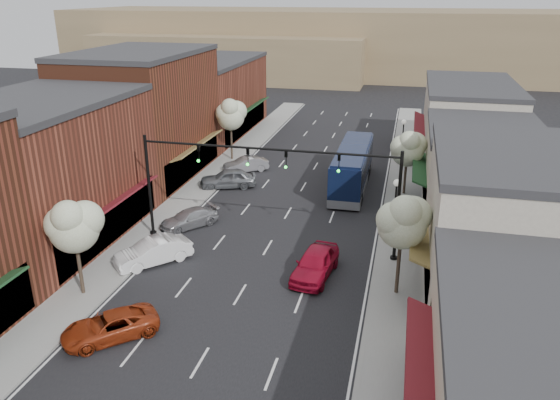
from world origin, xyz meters
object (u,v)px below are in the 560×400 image
Objects in this scene: signal_mast_left at (182,173)px; tree_right_near at (403,220)px; tree_right_far at (408,148)px; lamp_post_near at (395,201)px; parked_car_d at (228,178)px; tree_left_far at (231,114)px; signal_mast_right at (358,187)px; coach_bus at (352,167)px; parked_car_e at (246,164)px; parked_car_b at (153,252)px; red_hatchback at (315,263)px; parked_car_a at (110,326)px; lamp_post_far at (403,135)px; tree_left_near at (74,224)px; parked_car_c at (189,219)px.

tree_right_near is (13.97, -4.05, -0.17)m from signal_mast_left.
tree_right_far is 9.51m from lamp_post_near.
parked_car_d is at bearing 150.48° from lamp_post_near.
tree_left_far reaches higher than lamp_post_near.
coach_bus is at bearing 97.35° from signal_mast_right.
parked_car_e is (-13.75, 12.39, -2.33)m from lamp_post_near.
coach_bus is (-3.84, 10.35, -1.19)m from lamp_post_near.
red_hatchback is at bearing 46.38° from parked_car_b.
tree_right_near is 1.34× the size of lamp_post_near.
parked_car_a is (-13.17, -7.14, -3.82)m from tree_right_near.
tree_right_far is 1.22× the size of lamp_post_far.
parked_car_a is at bearing -132.65° from lamp_post_near.
parked_car_d is (-10.10, -2.46, -1.02)m from coach_bus.
tree_left_near is 23.33m from parked_car_e.
parked_car_e is (-0.33, 14.89, -3.95)m from signal_mast_left.
parked_car_d is (-13.94, -9.61, -2.21)m from lamp_post_far.
signal_mast_left is 4.49m from parked_car_c.
signal_mast_right reaches higher than red_hatchback.
lamp_post_far is at bearing 91.30° from tree_right_near.
parked_car_d is at bearing 141.03° from parked_car_a.
tree_right_far is 17.66m from tree_left_far.
tree_left_far is at bearing 175.18° from parked_car_d.
tree_right_near reaches higher than parked_car_b.
lamp_post_near is at bearing -93.31° from tree_right_far.
parked_car_e is at bearing -159.62° from lamp_post_far.
lamp_post_near is at bearing 12.70° from parked_car_e.
signal_mast_right is 4.89m from tree_right_near.
lamp_post_near is 0.99× the size of parked_car_a.
red_hatchback reaches higher than parked_car_d.
red_hatchback is at bearing -123.82° from signal_mast_right.
parked_car_b is 1.00× the size of parked_car_d.
parked_car_b is (-14.00, -23.69, -2.24)m from lamp_post_far.
parked_car_b is (-14.55, -15.63, -3.22)m from tree_right_far.
parked_car_c is (2.05, -16.00, -3.98)m from tree_left_far.
lamp_post_near is 18.66m from parked_car_e.
parked_car_e is at bearing 84.27° from tree_left_near.
parked_car_b is (-14.00, -6.19, -2.24)m from lamp_post_near.
parked_car_e is at bearing 91.27° from signal_mast_left.
lamp_post_near is (13.42, 2.50, -1.62)m from signal_mast_left.
parked_car_a is at bearing -119.64° from tree_right_far.
parked_car_d is at bearing 128.17° from parked_car_c.
parked_car_d reaches higher than parked_car_b.
tree_left_near is 18.88m from parked_car_d.
signal_mast_left is 1.34× the size of tree_left_far.
tree_left_far is at bearing 126.69° from red_hatchback.
lamp_post_near reaches higher than red_hatchback.
signal_mast_left is at bearing -34.01° from parked_car_e.
signal_mast_right is 2.01× the size of parked_car_e.
signal_mast_right is 1.85× the size of lamp_post_far.
coach_bus is at bearing 83.24° from parked_car_d.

